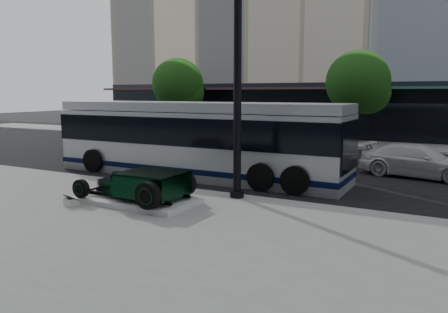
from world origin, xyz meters
The scene contains 9 objects.
ground centered at (0.00, 0.00, 0.00)m, with size 120.00×120.00×0.00m, color black.
sidewalk_far centered at (0.00, 14.00, 0.06)m, with size 70.00×4.00×0.12m, color gray.
street_trees centered at (1.15, 13.07, 3.77)m, with size 29.80×3.80×5.70m.
display_plinth centered at (-1.62, -4.40, 0.20)m, with size 3.40×1.80×0.15m, color silver.
hot_rod centered at (-1.28, -4.40, 0.70)m, with size 3.22×2.00×0.81m.
info_plaque centered at (-3.07, -5.57, 0.24)m, with size 0.47×0.41×0.31m.
lamppost centered at (0.62, -2.42, 3.75)m, with size 0.43×0.43×7.86m.
transit_bus centered at (-2.66, 0.46, 1.49)m, with size 12.12×2.88×2.92m.
white_sedan centered at (5.18, 4.36, 0.64)m, with size 1.79×4.40×1.28m, color silver.
Camera 1 is at (6.44, -14.13, 3.29)m, focal length 35.00 mm.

